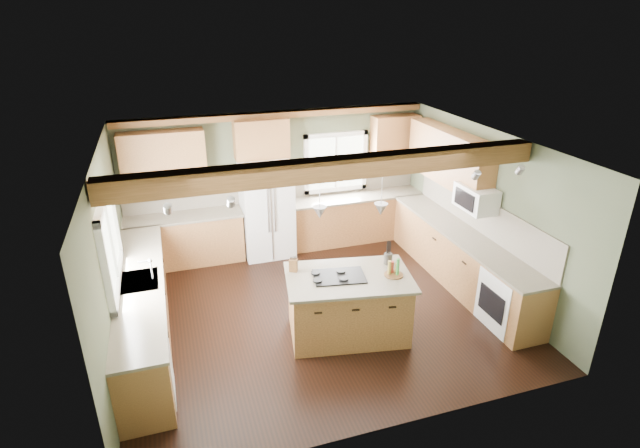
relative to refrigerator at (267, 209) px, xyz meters
name	(u,v)px	position (x,y,z in m)	size (l,w,h in m)	color
floor	(318,309)	(0.30, -2.12, -0.90)	(5.60, 5.60, 0.00)	black
ceiling	(317,144)	(0.30, -2.12, 1.70)	(5.60, 5.60, 0.00)	silver
wall_back	(277,180)	(0.30, 0.38, 0.40)	(5.60, 5.60, 0.00)	#465139
wall_left	(110,260)	(-2.50, -2.12, 0.40)	(5.00, 5.00, 0.00)	#465139
wall_right	(484,210)	(3.10, -2.12, 0.40)	(5.00, 5.00, 0.00)	#465139
ceiling_beam	(335,168)	(0.30, -2.83, 1.57)	(5.55, 0.26, 0.26)	#4C2F15
soffit_trim	(276,115)	(0.30, 0.28, 1.64)	(5.55, 0.20, 0.10)	#4C2F15
backsplash_back	(278,185)	(0.30, 0.36, 0.31)	(5.58, 0.03, 0.58)	brown
backsplash_right	(481,214)	(3.08, -2.07, 0.31)	(0.03, 3.70, 0.58)	brown
base_cab_back_left	(186,240)	(-1.49, 0.08, -0.46)	(2.02, 0.60, 0.88)	brown
counter_back_left	(183,217)	(-1.49, 0.08, 0.00)	(2.06, 0.64, 0.04)	#4B4137
base_cab_back_right	(356,218)	(1.79, 0.08, -0.46)	(2.62, 0.60, 0.88)	brown
counter_back_right	(356,197)	(1.79, 0.08, 0.00)	(2.66, 0.64, 0.04)	#4B4137
base_cab_left	(144,311)	(-2.20, -2.07, -0.46)	(0.60, 3.70, 0.88)	brown
counter_left	(139,282)	(-2.20, -2.07, 0.00)	(0.64, 3.74, 0.04)	#4B4137
base_cab_right	(460,259)	(2.80, -2.07, -0.46)	(0.60, 3.70, 0.88)	brown
counter_right	(463,234)	(2.80, -2.07, 0.00)	(0.64, 3.74, 0.04)	#4B4137
upper_cab_back_left	(163,158)	(-1.69, 0.21, 1.05)	(1.40, 0.35, 0.90)	brown
upper_cab_over_fridge	(261,139)	(0.00, 0.21, 1.25)	(0.96, 0.35, 0.70)	brown
upper_cab_right	(449,157)	(2.92, -1.22, 1.05)	(0.35, 2.20, 0.90)	brown
upper_cab_back_corner	(395,139)	(2.60, 0.21, 1.05)	(0.90, 0.35, 0.90)	brown
window_left	(108,241)	(-2.48, -2.07, 0.65)	(0.04, 1.60, 1.05)	white
window_back	(335,162)	(1.45, 0.36, 0.65)	(1.10, 0.04, 1.00)	white
sink	(139,281)	(-2.20, -2.07, 0.01)	(0.50, 0.65, 0.03)	#262628
faucet	(152,270)	(-2.02, -2.07, 0.15)	(0.02, 0.02, 0.28)	#B2B2B7
dishwasher	(145,371)	(-2.19, -3.37, -0.47)	(0.60, 0.60, 0.84)	white
oven	(509,300)	(2.79, -3.37, -0.47)	(0.60, 0.72, 0.84)	white
microwave	(476,198)	(2.88, -2.17, 0.65)	(0.40, 0.70, 0.38)	white
pendant_left	(320,213)	(0.13, -2.76, 0.98)	(0.18, 0.18, 0.16)	#B2B2B7
pendant_right	(381,209)	(0.91, -2.90, 0.98)	(0.18, 0.18, 0.16)	#B2B2B7
refrigerator	(267,209)	(0.00, 0.00, 0.00)	(0.90, 0.74, 1.80)	white
island	(348,306)	(0.52, -2.83, -0.46)	(1.60, 0.98, 0.88)	brown
island_top	(349,278)	(0.52, -2.83, 0.00)	(1.70, 1.08, 0.04)	#4B4137
cooktop	(339,276)	(0.39, -2.81, 0.03)	(0.69, 0.46, 0.02)	black
knife_block	(293,265)	(-0.16, -2.46, 0.11)	(0.11, 0.08, 0.18)	brown
utensil_crock	(388,258)	(1.18, -2.65, 0.10)	(0.12, 0.12, 0.16)	#3E3831
bottle_tray	(394,268)	(1.11, -2.99, 0.14)	(0.26, 0.26, 0.24)	brown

